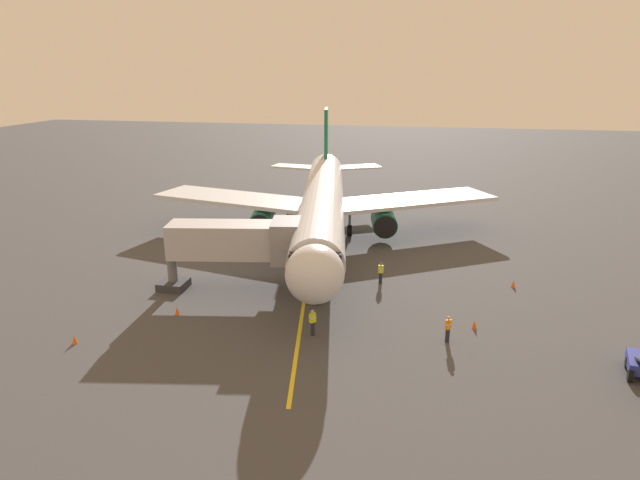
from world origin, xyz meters
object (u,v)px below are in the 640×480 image
(safety_cone_nose_right, at_px, (474,324))
(safety_cone_wing_port, at_px, (513,284))
(jet_bridge, at_px, (246,242))
(safety_cone_wing_starboard, at_px, (177,311))
(airplane, at_px, (323,203))
(belt_loader_near_nose, at_px, (295,208))
(ground_crew_marshaller, at_px, (313,322))
(safety_cone_nose_left, at_px, (74,339))
(ground_crew_loader, at_px, (448,329))
(ground_crew_wing_walker, at_px, (381,273))

(safety_cone_nose_right, distance_m, safety_cone_wing_port, 8.33)
(jet_bridge, xyz_separation_m, safety_cone_wing_starboard, (3.28, 5.11, -3.49))
(airplane, distance_m, belt_loader_near_nose, 12.04)
(jet_bridge, bearing_deg, safety_cone_wing_starboard, 57.29)
(ground_crew_marshaller, height_order, belt_loader_near_nose, belt_loader_near_nose)
(airplane, xyz_separation_m, jet_bridge, (3.42, 12.01, -0.24))
(belt_loader_near_nose, bearing_deg, airplane, 117.15)
(ground_crew_marshaller, bearing_deg, safety_cone_nose_left, 15.75)
(airplane, relative_size, belt_loader_near_nose, 8.63)
(jet_bridge, height_order, belt_loader_near_nose, jet_bridge)
(airplane, xyz_separation_m, safety_cone_nose_left, (10.98, 22.14, -3.73))
(jet_bridge, xyz_separation_m, belt_loader_near_nose, (1.86, -22.32, -3.05))
(ground_crew_marshaller, bearing_deg, airplane, -80.91)
(belt_loader_near_nose, relative_size, safety_cone_nose_right, 8.47)
(belt_loader_near_nose, xyz_separation_m, safety_cone_nose_right, (-18.18, 25.58, -0.44))
(belt_loader_near_nose, bearing_deg, ground_crew_loader, 120.59)
(safety_cone_nose_left, bearing_deg, ground_crew_wing_walker, -142.45)
(ground_crew_wing_walker, distance_m, safety_cone_nose_left, 21.80)
(safety_cone_wing_starboard, bearing_deg, safety_cone_nose_right, -174.61)
(ground_crew_marshaller, height_order, ground_crew_loader, same)
(ground_crew_loader, height_order, safety_cone_wing_port, ground_crew_loader)
(safety_cone_nose_left, height_order, safety_cone_wing_starboard, same)
(ground_crew_wing_walker, relative_size, belt_loader_near_nose, 0.37)
(ground_crew_wing_walker, height_order, belt_loader_near_nose, belt_loader_near_nose)
(ground_crew_wing_walker, xyz_separation_m, safety_cone_wing_starboard, (12.99, 8.27, -0.61))
(belt_loader_near_nose, relative_size, safety_cone_nose_left, 8.47)
(ground_crew_wing_walker, xyz_separation_m, safety_cone_nose_left, (17.28, 13.28, -0.61))
(ground_crew_marshaller, relative_size, safety_cone_wing_port, 3.11)
(safety_cone_wing_port, bearing_deg, ground_crew_loader, 62.31)
(safety_cone_wing_port, bearing_deg, safety_cone_nose_left, 27.95)
(safety_cone_nose_left, bearing_deg, jet_bridge, -126.76)
(ground_crew_loader, xyz_separation_m, safety_cone_wing_starboard, (17.84, -0.36, -0.61))
(jet_bridge, distance_m, safety_cone_nose_right, 17.00)
(belt_loader_near_nose, xyz_separation_m, safety_cone_wing_port, (-21.58, 17.97, -0.44))
(safety_cone_nose_left, bearing_deg, ground_crew_loader, -168.11)
(jet_bridge, height_order, ground_crew_wing_walker, jet_bridge)
(airplane, relative_size, safety_cone_wing_port, 73.14)
(jet_bridge, relative_size, ground_crew_loader, 6.74)
(airplane, bearing_deg, safety_cone_wing_starboard, 68.62)
(airplane, bearing_deg, safety_cone_wing_port, 154.81)
(ground_crew_loader, bearing_deg, safety_cone_wing_port, -117.69)
(ground_crew_wing_walker, distance_m, safety_cone_wing_port, 10.09)
(belt_loader_near_nose, height_order, safety_cone_nose_left, belt_loader_near_nose)
(belt_loader_near_nose, distance_m, safety_cone_nose_left, 32.94)
(jet_bridge, relative_size, ground_crew_marshaller, 6.74)
(safety_cone_nose_left, height_order, safety_cone_wing_port, same)
(jet_bridge, bearing_deg, ground_crew_marshaller, 135.63)
(safety_cone_nose_right, bearing_deg, ground_crew_wing_walker, -44.17)
(airplane, relative_size, ground_crew_wing_walker, 23.52)
(jet_bridge, relative_size, safety_cone_wing_starboard, 20.95)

